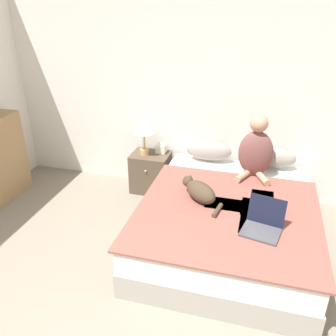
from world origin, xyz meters
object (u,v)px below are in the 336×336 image
Objects in this scene: pillow_near at (209,150)px; laptop_open at (263,224)px; tissue_box at (161,148)px; bed at (228,222)px; table_lamp at (144,126)px; person_sitting at (256,150)px; cat_tabby at (200,191)px; nightstand at (151,172)px; pillow_far at (272,157)px.

laptop_open is (0.69, -1.30, -0.07)m from pillow_near.
pillow_near reaches higher than tissue_box.
bed is 4.06× the size of table_lamp.
bed is at bearing 140.67° from laptop_open.
tissue_box reaches higher than bed.
tissue_box is (-1.16, 0.29, -0.23)m from person_sitting.
pillow_near is 0.63m from person_sitting.
cat_tabby is (-0.29, -0.06, 0.35)m from bed.
bed is 0.60m from laptop_open.
nightstand is at bearing -7.57° from cat_tabby.
person_sitting is (0.18, 0.63, 0.54)m from bed.
bed is 14.59× the size of tissue_box.
nightstand is (-1.41, 1.24, -0.30)m from laptop_open.
person_sitting reaches higher than cat_tabby.
person_sitting is at bearing -7.85° from table_lamp.
table_lamp is (-0.07, -0.02, 0.63)m from nightstand.
nightstand is 0.63m from table_lamp.
table_lamp reaches higher than laptop_open.
cat_tabby is at bearing -168.83° from bed.
bed is 5.51× the size of laptop_open.
laptop_open reaches higher than tissue_box.
person_sitting is (-0.18, -0.26, 0.17)m from pillow_far.
table_lamp is (-1.34, 0.18, 0.09)m from person_sitting.
pillow_near is at bearing 5.58° from table_lamp.
pillow_far is (0.37, 0.90, 0.37)m from bed.
laptop_open is at bearing -168.80° from cat_tabby.
person_sitting is (0.55, -0.26, 0.17)m from pillow_near.
pillow_far is at bearing -83.96° from cat_tabby.
pillow_far is 1.50m from nightstand.
cat_tabby is at bearing 162.69° from laptop_open.
cat_tabby is (0.08, -0.95, -0.02)m from pillow_near.
cat_tabby is 1.25× the size of laptop_open.
tissue_box is at bearing 165.86° from person_sitting.
nightstand is (-1.45, -0.06, -0.36)m from pillow_far.
bed is 3.76× the size of pillow_near.
table_lamp is at bearing 144.69° from bed.
cat_tabby is 0.70m from laptop_open.
pillow_far is at bearing 2.43° from nightstand.
table_lamp is at bearing -149.82° from tissue_box.
pillow_far reaches higher than tissue_box.
bed is at bearing -43.58° from tissue_box.
person_sitting is 1.88× the size of laptop_open.
person_sitting is 1.40m from nightstand.
pillow_far reaches higher than cat_tabby.
pillow_far is 1.16m from cat_tabby.
laptop_open is 2.65× the size of tissue_box.
cat_tabby is 1.24m from nightstand.
bed is 4.06× the size of nightstand.
nightstand is at bearing -177.57° from pillow_far.
person_sitting reaches higher than pillow_near.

